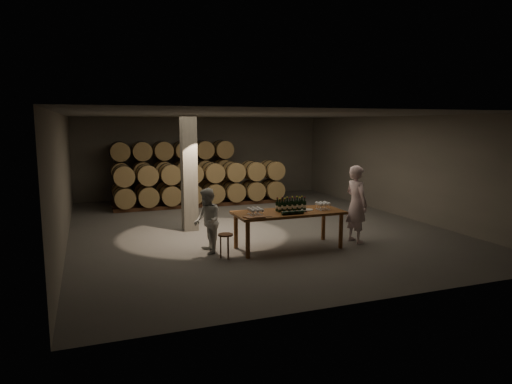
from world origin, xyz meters
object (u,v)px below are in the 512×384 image
object	(u,v)px
notebook_near	(259,217)
person_woman	(207,221)
person_man	(356,204)
tasting_table	(289,216)
bottle_cluster	(291,206)
plate	(307,210)
stool	(226,238)

from	to	relation	value
notebook_near	person_woman	distance (m)	1.24
person_man	tasting_table	bearing A→B (deg)	81.38
tasting_table	bottle_cluster	xyz separation A→B (m)	(0.08, 0.05, 0.22)
bottle_cluster	person_woman	size ratio (longest dim) A/B	0.49
plate	person_man	distance (m)	1.35
bottle_cluster	tasting_table	bearing A→B (deg)	-147.90
bottle_cluster	stool	xyz separation A→B (m)	(-1.73, -0.31, -0.57)
tasting_table	stool	bearing A→B (deg)	-171.07
bottle_cluster	notebook_near	bearing A→B (deg)	-154.06
bottle_cluster	plate	distance (m)	0.42
stool	person_man	world-z (taller)	person_man
person_woman	plate	bearing A→B (deg)	85.33
person_man	notebook_near	bearing A→B (deg)	90.85
person_man	plate	bearing A→B (deg)	81.15
stool	person_woman	world-z (taller)	person_woman
tasting_table	bottle_cluster	world-z (taller)	bottle_cluster
bottle_cluster	stool	size ratio (longest dim) A/B	1.33
tasting_table	bottle_cluster	size ratio (longest dim) A/B	3.55
stool	person_man	bearing A→B (deg)	3.41
plate	notebook_near	xyz separation A→B (m)	(-1.40, -0.42, 0.01)
notebook_near	bottle_cluster	bearing A→B (deg)	29.81
bottle_cluster	stool	bearing A→B (deg)	-169.79
notebook_near	tasting_table	bearing A→B (deg)	29.20
plate	notebook_near	size ratio (longest dim) A/B	1.14
tasting_table	person_woman	xyz separation A→B (m)	(-1.92, 0.27, -0.04)
tasting_table	person_man	distance (m)	1.84
tasting_table	notebook_near	world-z (taller)	notebook_near
plate	person_woman	distance (m)	2.43
stool	tasting_table	bearing A→B (deg)	8.93
tasting_table	person_woman	bearing A→B (deg)	172.02
stool	bottle_cluster	bearing A→B (deg)	10.21
stool	notebook_near	bearing A→B (deg)	-13.26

